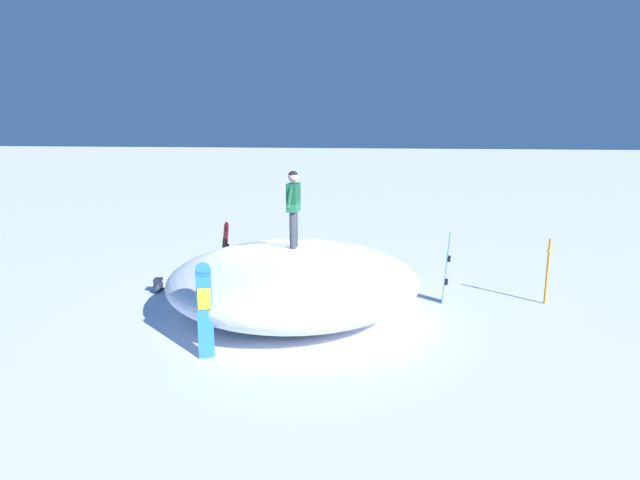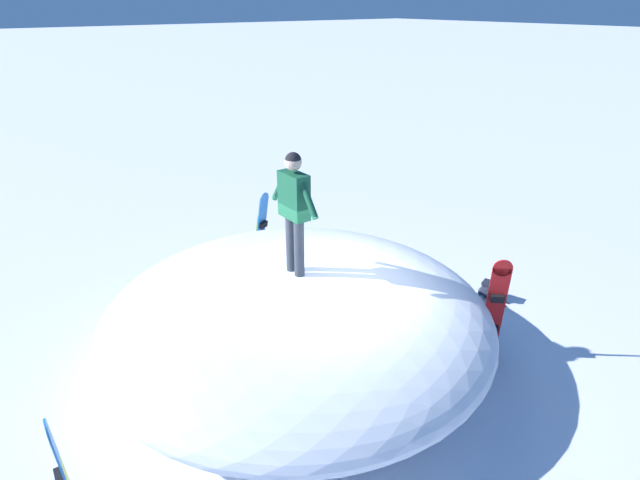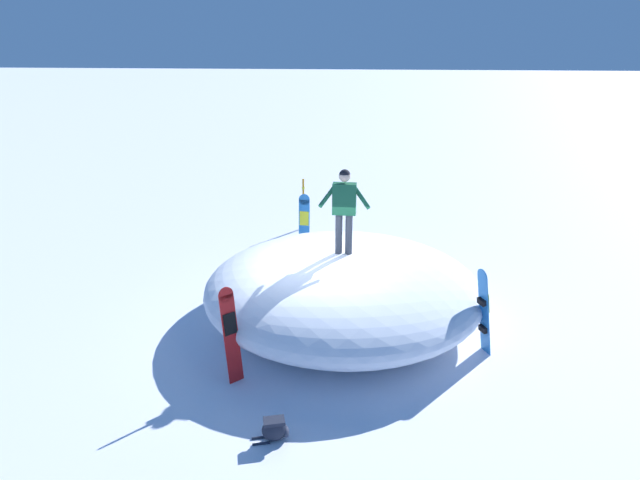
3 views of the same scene
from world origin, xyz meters
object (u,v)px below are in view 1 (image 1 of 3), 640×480
at_px(snowboard_primary_upright, 225,252).
at_px(snowboard_secondary_upright, 205,308).
at_px(trail_marker_pole, 548,270).
at_px(snowboarder_standing, 293,202).
at_px(backpack_near, 158,285).
at_px(snowboard_tertiary_upright, 447,266).

relative_size(snowboard_primary_upright, snowboard_secondary_upright, 0.98).
xyz_separation_m(snowboard_primary_upright, trail_marker_pole, (0.02, 8.13, -0.04)).
distance_m(snowboarder_standing, snowboard_secondary_upright, 3.28).
bearing_deg(backpack_near, trail_marker_pole, 96.02).
bearing_deg(snowboarder_standing, backpack_near, -100.27).
bearing_deg(snowboard_primary_upright, snowboard_secondary_upright, 16.94).
bearing_deg(trail_marker_pole, backpack_near, -83.98).
relative_size(backpack_near, trail_marker_pole, 0.36).
height_order(snowboard_secondary_upright, trail_marker_pole, snowboard_secondary_upright).
bearing_deg(trail_marker_pole, snowboard_primary_upright, -90.16).
xyz_separation_m(backpack_near, trail_marker_pole, (-1.01, 9.56, 0.65)).
xyz_separation_m(snowboard_secondary_upright, snowboard_tertiary_upright, (-3.97, 4.45, 0.01)).
bearing_deg(snowboard_primary_upright, snowboard_tertiary_upright, 86.05).
bearing_deg(snowboard_primary_upright, trail_marker_pole, 89.84).
bearing_deg(snowboard_secondary_upright, trail_marker_pole, 122.58).
distance_m(snowboarder_standing, snowboard_primary_upright, 3.34).
distance_m(snowboarder_standing, trail_marker_pole, 6.26).
bearing_deg(snowboarder_standing, snowboard_secondary_upright, -20.95).
height_order(snowboarder_standing, snowboard_secondary_upright, snowboarder_standing).
height_order(snowboard_tertiary_upright, backpack_near, snowboard_tertiary_upright).
bearing_deg(snowboard_tertiary_upright, snowboard_secondary_upright, -48.23).
bearing_deg(snowboard_tertiary_upright, snowboarder_standing, -69.00).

